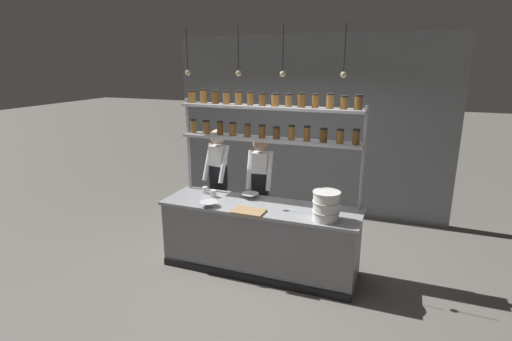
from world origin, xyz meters
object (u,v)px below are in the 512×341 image
(spice_shelf_unit, at_px, (269,126))
(serving_cup_by_board, at_px, (205,190))
(cutting_board, at_px, (249,211))
(container_stack, at_px, (326,206))
(chef_center, at_px, (260,185))
(prep_bowl_center_front, at_px, (209,204))
(prep_bowl_near_left, at_px, (250,196))
(chef_left, at_px, (218,177))
(serving_cup_front, at_px, (213,194))

(spice_shelf_unit, distance_m, serving_cup_by_board, 1.32)
(cutting_board, bearing_deg, container_stack, 6.11)
(chef_center, height_order, cutting_board, chef_center)
(prep_bowl_center_front, bearing_deg, container_stack, 3.69)
(chef_center, xyz_separation_m, cutting_board, (0.16, -0.84, -0.07))
(spice_shelf_unit, bearing_deg, chef_center, 131.96)
(spice_shelf_unit, height_order, prep_bowl_near_left, spice_shelf_unit)
(chef_left, xyz_separation_m, container_stack, (1.81, -0.82, 0.07))
(chef_center, distance_m, container_stack, 1.33)
(chef_left, height_order, container_stack, chef_left)
(chef_center, bearing_deg, prep_bowl_near_left, -100.56)
(cutting_board, relative_size, prep_bowl_near_left, 1.67)
(cutting_board, xyz_separation_m, serving_cup_by_board, (-0.86, 0.47, 0.03))
(chef_center, bearing_deg, chef_left, 166.26)
(spice_shelf_unit, distance_m, chef_left, 1.31)
(serving_cup_front, bearing_deg, serving_cup_by_board, 149.72)
(chef_left, xyz_separation_m, serving_cup_by_board, (0.01, -0.45, -0.06))
(chef_center, distance_m, prep_bowl_center_front, 0.93)
(container_stack, xyz_separation_m, serving_cup_by_board, (-1.80, 0.37, -0.13))
(serving_cup_by_board, bearing_deg, serving_cup_front, -30.28)
(cutting_board, height_order, serving_cup_front, serving_cup_front)
(chef_left, bearing_deg, chef_center, 3.07)
(prep_bowl_center_front, relative_size, serving_cup_by_board, 2.58)
(prep_bowl_center_front, bearing_deg, prep_bowl_near_left, 52.78)
(spice_shelf_unit, distance_m, prep_bowl_center_front, 1.29)
(chef_center, distance_m, prep_bowl_near_left, 0.34)
(serving_cup_by_board, bearing_deg, prep_bowl_near_left, 3.03)
(spice_shelf_unit, height_order, serving_cup_by_board, spice_shelf_unit)
(spice_shelf_unit, bearing_deg, serving_cup_front, -159.99)
(cutting_board, distance_m, serving_cup_by_board, 0.98)
(container_stack, bearing_deg, serving_cup_by_board, 168.47)
(chef_left, xyz_separation_m, cutting_board, (0.87, -0.92, -0.10))
(cutting_board, height_order, prep_bowl_near_left, prep_bowl_near_left)
(chef_left, relative_size, prep_bowl_center_front, 7.46)
(prep_bowl_center_front, bearing_deg, spice_shelf_unit, 45.65)
(spice_shelf_unit, bearing_deg, container_stack, -29.83)
(cutting_board, bearing_deg, chef_center, 100.73)
(spice_shelf_unit, relative_size, prep_bowl_near_left, 10.40)
(container_stack, bearing_deg, serving_cup_front, 170.93)
(prep_bowl_near_left, bearing_deg, chef_left, 149.05)
(spice_shelf_unit, relative_size, cutting_board, 6.24)
(container_stack, height_order, prep_bowl_center_front, container_stack)
(spice_shelf_unit, height_order, prep_bowl_center_front, spice_shelf_unit)
(chef_left, xyz_separation_m, serving_cup_front, (0.20, -0.56, -0.06))
(container_stack, relative_size, prep_bowl_center_front, 1.49)
(prep_bowl_center_front, xyz_separation_m, serving_cup_by_board, (-0.30, 0.46, 0.01))
(serving_cup_front, xyz_separation_m, serving_cup_by_board, (-0.19, 0.11, -0.00))
(cutting_board, height_order, prep_bowl_center_front, prep_bowl_center_front)
(spice_shelf_unit, xyz_separation_m, serving_cup_by_board, (-0.90, -0.15, -0.95))
(chef_center, bearing_deg, cutting_board, -86.86)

